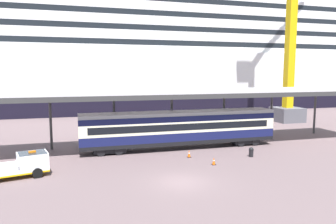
{
  "coord_description": "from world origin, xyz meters",
  "views": [
    {
      "loc": [
        -7.52,
        -22.51,
        8.35
      ],
      "look_at": [
        0.98,
        7.35,
        4.5
      ],
      "focal_mm": 34.26,
      "sensor_mm": 36.0,
      "label": 1
    }
  ],
  "objects_px": {
    "service_truck": "(20,165)",
    "traffic_cone_mid": "(189,154)",
    "traffic_cone_near": "(214,161)",
    "cruise_ship": "(191,46)",
    "train_carriage": "(180,128)",
    "dockside_crane": "(297,4)",
    "quay_bollard": "(251,152)"
  },
  "relations": [
    {
      "from": "service_truck",
      "to": "traffic_cone_mid",
      "type": "xyz_separation_m",
      "value": [
        15.04,
        1.88,
        -0.63
      ]
    },
    {
      "from": "traffic_cone_near",
      "to": "cruise_ship",
      "type": "bearing_deg",
      "value": 72.49
    },
    {
      "from": "train_carriage",
      "to": "dockside_crane",
      "type": "relative_size",
      "value": 0.36
    },
    {
      "from": "traffic_cone_near",
      "to": "dockside_crane",
      "type": "height_order",
      "value": "dockside_crane"
    },
    {
      "from": "service_truck",
      "to": "traffic_cone_near",
      "type": "relative_size",
      "value": 8.03
    },
    {
      "from": "train_carriage",
      "to": "traffic_cone_near",
      "type": "distance_m",
      "value": 7.25
    },
    {
      "from": "cruise_ship",
      "to": "train_carriage",
      "type": "bearing_deg",
      "value": -111.29
    },
    {
      "from": "train_carriage",
      "to": "quay_bollard",
      "type": "distance_m",
      "value": 8.02
    },
    {
      "from": "cruise_ship",
      "to": "train_carriage",
      "type": "xyz_separation_m",
      "value": [
        -16.54,
        -42.44,
        -12.41
      ]
    },
    {
      "from": "train_carriage",
      "to": "quay_bollard",
      "type": "relative_size",
      "value": 22.51
    },
    {
      "from": "dockside_crane",
      "to": "cruise_ship",
      "type": "bearing_deg",
      "value": 105.32
    },
    {
      "from": "service_truck",
      "to": "quay_bollard",
      "type": "bearing_deg",
      "value": 1.09
    },
    {
      "from": "traffic_cone_mid",
      "to": "quay_bollard",
      "type": "xyz_separation_m",
      "value": [
        6.02,
        -1.48,
        0.15
      ]
    },
    {
      "from": "dockside_crane",
      "to": "train_carriage",
      "type": "bearing_deg",
      "value": -151.08
    },
    {
      "from": "train_carriage",
      "to": "dockside_crane",
      "type": "height_order",
      "value": "dockside_crane"
    },
    {
      "from": "dockside_crane",
      "to": "quay_bollard",
      "type": "relative_size",
      "value": 62.4
    },
    {
      "from": "quay_bollard",
      "to": "service_truck",
      "type": "bearing_deg",
      "value": -178.91
    },
    {
      "from": "traffic_cone_near",
      "to": "traffic_cone_mid",
      "type": "xyz_separation_m",
      "value": [
        -1.29,
        3.04,
        0.03
      ]
    },
    {
      "from": "dockside_crane",
      "to": "quay_bollard",
      "type": "bearing_deg",
      "value": -134.85
    },
    {
      "from": "train_carriage",
      "to": "traffic_cone_mid",
      "type": "xyz_separation_m",
      "value": [
        -0.32,
        -3.87,
        -1.94
      ]
    },
    {
      "from": "traffic_cone_mid",
      "to": "service_truck",
      "type": "bearing_deg",
      "value": -172.86
    },
    {
      "from": "train_carriage",
      "to": "service_truck",
      "type": "xyz_separation_m",
      "value": [
        -15.37,
        -5.75,
        -1.32
      ]
    },
    {
      "from": "service_truck",
      "to": "dockside_crane",
      "type": "distance_m",
      "value": 47.96
    },
    {
      "from": "traffic_cone_near",
      "to": "traffic_cone_mid",
      "type": "height_order",
      "value": "traffic_cone_mid"
    },
    {
      "from": "train_carriage",
      "to": "traffic_cone_near",
      "type": "relative_size",
      "value": 31.39
    },
    {
      "from": "cruise_ship",
      "to": "dockside_crane",
      "type": "distance_m",
      "value": 30.37
    },
    {
      "from": "traffic_cone_mid",
      "to": "quay_bollard",
      "type": "height_order",
      "value": "quay_bollard"
    },
    {
      "from": "dockside_crane",
      "to": "quay_bollard",
      "type": "distance_m",
      "value": 32.69
    },
    {
      "from": "train_carriage",
      "to": "quay_bollard",
      "type": "bearing_deg",
      "value": -43.22
    },
    {
      "from": "traffic_cone_near",
      "to": "quay_bollard",
      "type": "bearing_deg",
      "value": 18.27
    },
    {
      "from": "service_truck",
      "to": "traffic_cone_mid",
      "type": "height_order",
      "value": "service_truck"
    },
    {
      "from": "cruise_ship",
      "to": "train_carriage",
      "type": "relative_size",
      "value": 5.88
    }
  ]
}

